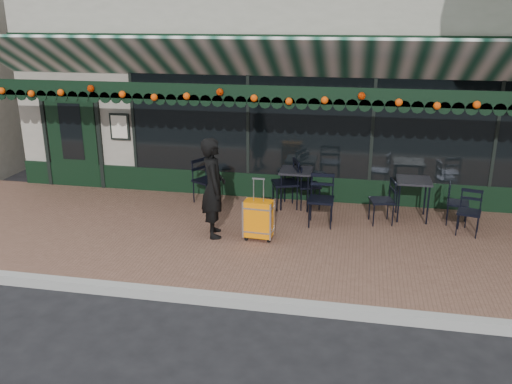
% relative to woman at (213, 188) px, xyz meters
% --- Properties ---
extents(ground, '(80.00, 80.00, 0.00)m').
position_rel_woman_xyz_m(ground, '(1.15, -1.88, -0.99)').
color(ground, black).
rests_on(ground, ground).
extents(sidewalk, '(18.00, 4.00, 0.15)m').
position_rel_woman_xyz_m(sidewalk, '(1.15, 0.12, -0.92)').
color(sidewalk, brown).
rests_on(sidewalk, ground).
extents(curb, '(18.00, 0.16, 0.15)m').
position_rel_woman_xyz_m(curb, '(1.15, -1.96, -0.92)').
color(curb, '#9E9E99').
rests_on(curb, ground).
extents(restaurant_building, '(12.00, 9.60, 4.50)m').
position_rel_woman_xyz_m(restaurant_building, '(1.15, 5.95, 1.28)').
color(restaurant_building, gray).
rests_on(restaurant_building, ground).
extents(woman, '(0.59, 0.71, 1.68)m').
position_rel_woman_xyz_m(woman, '(0.00, 0.00, 0.00)').
color(woman, black).
rests_on(woman, sidewalk).
extents(suitcase, '(0.48, 0.29, 1.06)m').
position_rel_woman_xyz_m(suitcase, '(0.77, -0.04, -0.49)').
color(suitcase, orange).
rests_on(suitcase, sidewalk).
extents(cafe_table_a, '(0.60, 0.60, 0.74)m').
position_rel_woman_xyz_m(cafe_table_a, '(3.32, 1.44, -0.17)').
color(cafe_table_a, black).
rests_on(cafe_table_a, sidewalk).
extents(cafe_table_b, '(0.61, 0.61, 0.75)m').
position_rel_woman_xyz_m(cafe_table_b, '(1.18, 1.65, -0.17)').
color(cafe_table_b, black).
rests_on(cafe_table_b, sidewalk).
extents(chair_a_left, '(0.49, 0.49, 0.82)m').
position_rel_woman_xyz_m(chair_a_left, '(2.77, 1.10, -0.43)').
color(chair_a_left, black).
rests_on(chair_a_left, sidewalk).
extents(chair_a_right, '(0.43, 0.43, 0.76)m').
position_rel_woman_xyz_m(chair_a_right, '(4.09, 1.32, -0.46)').
color(chair_a_right, black).
rests_on(chair_a_right, sidewalk).
extents(chair_a_front, '(0.47, 0.47, 0.77)m').
position_rel_woman_xyz_m(chair_a_front, '(4.21, 0.86, -0.46)').
color(chair_a_front, black).
rests_on(chair_a_front, sidewalk).
extents(chair_b_left, '(0.61, 0.61, 0.96)m').
position_rel_woman_xyz_m(chair_b_left, '(0.97, 1.60, -0.36)').
color(chair_b_left, black).
rests_on(chair_b_left, sidewalk).
extents(chair_b_right, '(0.55, 0.55, 0.87)m').
position_rel_woman_xyz_m(chair_b_right, '(1.41, 1.68, -0.41)').
color(chair_b_right, black).
rests_on(chair_b_right, sidewalk).
extents(chair_b_front, '(0.46, 0.46, 0.92)m').
position_rel_woman_xyz_m(chair_b_front, '(1.72, 0.80, -0.38)').
color(chair_b_front, black).
rests_on(chair_b_front, sidewalk).
extents(chair_solo, '(0.60, 0.60, 0.87)m').
position_rel_woman_xyz_m(chair_solo, '(-0.59, 1.59, -0.40)').
color(chair_solo, black).
rests_on(chair_solo, sidewalk).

